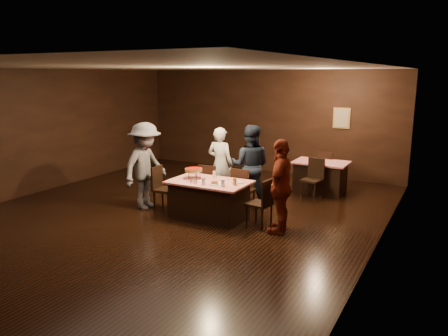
# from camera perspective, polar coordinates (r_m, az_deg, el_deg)

# --- Properties ---
(room) EXTENTS (10.00, 10.04, 3.02)m
(room) POSITION_cam_1_polar(r_m,az_deg,el_deg) (8.65, -7.39, 7.21)
(room) COLOR black
(room) RESTS_ON ground
(main_table) EXTENTS (1.60, 1.00, 0.77)m
(main_table) POSITION_cam_1_polar(r_m,az_deg,el_deg) (8.85, -1.92, -4.14)
(main_table) COLOR red
(main_table) RESTS_ON ground
(back_table) EXTENTS (1.30, 0.90, 0.77)m
(back_table) POSITION_cam_1_polar(r_m,az_deg,el_deg) (11.03, 12.48, -1.15)
(back_table) COLOR red
(back_table) RESTS_ON ground
(chair_far_left) EXTENTS (0.44, 0.44, 0.95)m
(chair_far_left) POSITION_cam_1_polar(r_m,az_deg,el_deg) (9.65, -1.72, -2.21)
(chair_far_left) COLOR black
(chair_far_left) RESTS_ON ground
(chair_far_right) EXTENTS (0.43, 0.43, 0.95)m
(chair_far_right) POSITION_cam_1_polar(r_m,az_deg,el_deg) (9.28, 2.56, -2.80)
(chair_far_right) COLOR black
(chair_far_right) RESTS_ON ground
(chair_end_left) EXTENTS (0.46, 0.46, 0.95)m
(chair_end_left) POSITION_cam_1_polar(r_m,az_deg,el_deg) (9.42, -7.71, -2.68)
(chair_end_left) COLOR black
(chair_end_left) RESTS_ON ground
(chair_end_right) EXTENTS (0.47, 0.47, 0.95)m
(chair_end_right) POSITION_cam_1_polar(r_m,az_deg,el_deg) (8.35, 4.62, -4.55)
(chair_end_right) COLOR black
(chair_end_right) RESTS_ON ground
(chair_back_near) EXTENTS (0.49, 0.49, 0.95)m
(chair_back_near) POSITION_cam_1_polar(r_m,az_deg,el_deg) (10.36, 11.41, -1.45)
(chair_back_near) COLOR black
(chair_back_near) RESTS_ON ground
(chair_back_far) EXTENTS (0.47, 0.47, 0.95)m
(chair_back_far) POSITION_cam_1_polar(r_m,az_deg,el_deg) (11.58, 13.33, -0.11)
(chair_back_far) COLOR black
(chair_back_far) RESTS_ON ground
(diner_white_jacket) EXTENTS (0.63, 0.42, 1.70)m
(diner_white_jacket) POSITION_cam_1_polar(r_m,az_deg,el_deg) (10.01, -0.50, 0.52)
(diner_white_jacket) COLOR silver
(diner_white_jacket) RESTS_ON ground
(diner_navy_hoodie) EXTENTS (1.02, 0.88, 1.80)m
(diner_navy_hoodie) POSITION_cam_1_polar(r_m,az_deg,el_deg) (9.59, 3.45, 0.31)
(diner_navy_hoodie) COLOR #192132
(diner_navy_hoodie) RESTS_ON ground
(diner_grey_knit) EXTENTS (0.76, 1.24, 1.87)m
(diner_grey_knit) POSITION_cam_1_polar(r_m,az_deg,el_deg) (9.53, -10.22, 0.27)
(diner_grey_knit) COLOR slate
(diner_grey_knit) RESTS_ON ground
(diner_red_shirt) EXTENTS (0.53, 1.06, 1.75)m
(diner_red_shirt) POSITION_cam_1_polar(r_m,az_deg,el_deg) (8.00, 7.45, -2.39)
(diner_red_shirt) COLOR maroon
(diner_red_shirt) RESTS_ON ground
(pizza_stand) EXTENTS (0.38, 0.38, 0.22)m
(pizza_stand) POSITION_cam_1_polar(r_m,az_deg,el_deg) (8.96, -3.99, -0.23)
(pizza_stand) COLOR black
(pizza_stand) RESTS_ON main_table
(plate_with_slice) EXTENTS (0.25, 0.25, 0.06)m
(plate_with_slice) POSITION_cam_1_polar(r_m,az_deg,el_deg) (8.48, -1.10, -2.01)
(plate_with_slice) COLOR white
(plate_with_slice) RESTS_ON main_table
(plate_empty) EXTENTS (0.25, 0.25, 0.01)m
(plate_empty) POSITION_cam_1_polar(r_m,az_deg,el_deg) (8.62, 1.72, -1.88)
(plate_empty) COLOR white
(plate_empty) RESTS_ON main_table
(glass_front_left) EXTENTS (0.08, 0.08, 0.14)m
(glass_front_left) POSITION_cam_1_polar(r_m,az_deg,el_deg) (8.46, -2.68, -1.73)
(glass_front_left) COLOR silver
(glass_front_left) RESTS_ON main_table
(glass_front_right) EXTENTS (0.08, 0.08, 0.14)m
(glass_front_right) POSITION_cam_1_polar(r_m,az_deg,el_deg) (8.31, -0.14, -1.97)
(glass_front_right) COLOR silver
(glass_front_right) RESTS_ON main_table
(glass_amber) EXTENTS (0.08, 0.08, 0.14)m
(glass_amber) POSITION_cam_1_polar(r_m,az_deg,el_deg) (8.41, 1.41, -1.80)
(glass_amber) COLOR #BF7F26
(glass_amber) RESTS_ON main_table
(glass_back) EXTENTS (0.08, 0.08, 0.14)m
(glass_back) POSITION_cam_1_polar(r_m,az_deg,el_deg) (9.01, -1.25, -0.85)
(glass_back) COLOR silver
(glass_back) RESTS_ON main_table
(condiments) EXTENTS (0.17, 0.10, 0.09)m
(condiments) POSITION_cam_1_polar(r_m,az_deg,el_deg) (8.60, -3.93, -1.66)
(condiments) COLOR silver
(condiments) RESTS_ON main_table
(napkin_center) EXTENTS (0.19, 0.19, 0.01)m
(napkin_center) POSITION_cam_1_polar(r_m,az_deg,el_deg) (8.61, -0.22, -1.93)
(napkin_center) COLOR white
(napkin_center) RESTS_ON main_table
(napkin_left) EXTENTS (0.21, 0.21, 0.01)m
(napkin_left) POSITION_cam_1_polar(r_m,az_deg,el_deg) (8.79, -2.95, -1.66)
(napkin_left) COLOR white
(napkin_left) RESTS_ON main_table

